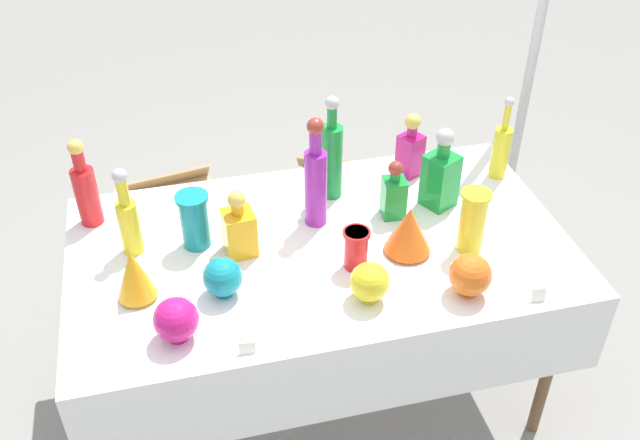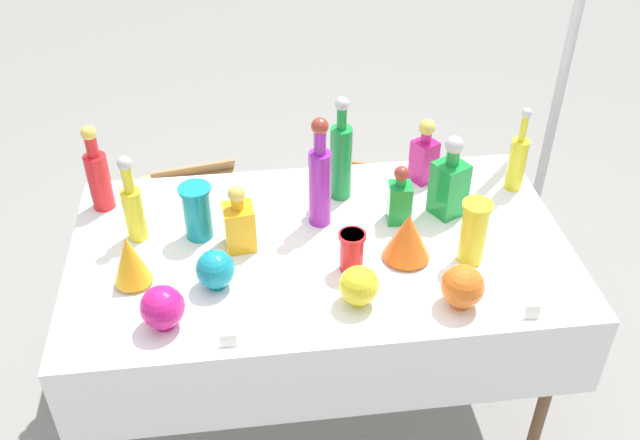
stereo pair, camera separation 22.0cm
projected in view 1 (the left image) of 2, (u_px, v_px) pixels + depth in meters
name	position (u px, v px, depth m)	size (l,w,h in m)	color
ground_plane	(320.00, 389.00, 2.90)	(40.00, 40.00, 0.00)	gray
display_table	(322.00, 264.00, 2.45)	(1.70, 0.97, 0.76)	white
tall_bottle_0	(332.00, 156.00, 2.58)	(0.08, 0.08, 0.41)	#198C38
tall_bottle_1	(316.00, 180.00, 2.43)	(0.08, 0.08, 0.42)	purple
tall_bottle_2	(86.00, 189.00, 2.46)	(0.08, 0.08, 0.34)	red
tall_bottle_3	(128.00, 219.00, 2.33)	(0.07, 0.07, 0.33)	yellow
tall_bottle_4	(501.00, 148.00, 2.71)	(0.07, 0.07, 0.34)	yellow
square_decanter_0	(394.00, 193.00, 2.52)	(0.09, 0.09, 0.23)	#198C38
square_decanter_1	(411.00, 149.00, 2.72)	(0.11, 0.11, 0.26)	#C61972
square_decanter_2	(441.00, 175.00, 2.55)	(0.14, 0.14, 0.31)	#198C38
square_decanter_3	(239.00, 228.00, 2.35)	(0.11, 0.11, 0.24)	orange
slender_vase_0	(473.00, 220.00, 2.35)	(0.10, 0.10, 0.23)	yellow
slender_vase_1	(194.00, 219.00, 2.37)	(0.11, 0.11, 0.20)	teal
slender_vase_2	(356.00, 247.00, 2.30)	(0.09, 0.09, 0.14)	red
fluted_vase_0	(409.00, 230.00, 2.35)	(0.16, 0.16, 0.18)	orange
fluted_vase_1	(134.00, 274.00, 2.17)	(0.12, 0.12, 0.18)	orange
round_bowl_0	(223.00, 277.00, 2.20)	(0.12, 0.12, 0.13)	teal
round_bowl_1	(369.00, 282.00, 2.18)	(0.12, 0.12, 0.13)	yellow
round_bowl_2	(470.00, 275.00, 2.20)	(0.14, 0.14, 0.14)	orange
round_bowl_3	(176.00, 320.00, 2.04)	(0.13, 0.13, 0.14)	#C61972
price_tag_left	(247.00, 348.00, 2.03)	(0.05, 0.01, 0.04)	white
price_tag_center	(539.00, 295.00, 2.20)	(0.05, 0.01, 0.05)	white
cardboard_box_behind_left	(175.00, 230.00, 3.44)	(0.52, 0.48, 0.45)	tan
cardboard_box_behind_right	(346.00, 211.00, 3.59)	(0.60, 0.55, 0.42)	tan
canopy_pole	(528.00, 83.00, 3.15)	(0.18, 0.18, 2.27)	silver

